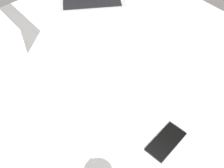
% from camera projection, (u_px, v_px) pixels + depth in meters
% --- Properties ---
extents(bed_mattress, '(1.80, 1.40, 0.18)m').
position_uv_depth(bed_mattress, '(71.00, 110.00, 1.10)').
color(bed_mattress, white).
rests_on(bed_mattress, ground).
extents(cell_phone, '(0.15, 0.08, 0.01)m').
position_uv_depth(cell_phone, '(166.00, 142.00, 0.90)').
color(cell_phone, black).
rests_on(cell_phone, bed_mattress).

